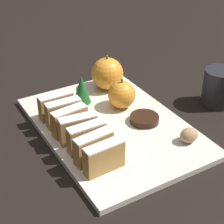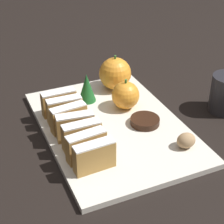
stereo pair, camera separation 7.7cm
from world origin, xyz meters
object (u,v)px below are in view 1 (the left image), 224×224
(walnut, at_px, (189,135))
(coffee_mug, at_px, (220,87))
(orange_near, at_px, (107,74))
(orange_far, at_px, (122,95))
(chocolate_cookie, at_px, (144,119))

(walnut, relative_size, coffee_mug, 0.35)
(orange_near, distance_m, orange_far, 0.10)
(chocolate_cookie, height_order, coffee_mug, coffee_mug)
(walnut, distance_m, chocolate_cookie, 0.11)
(orange_far, bearing_deg, orange_near, 79.95)
(walnut, bearing_deg, chocolate_cookie, 108.44)
(walnut, relative_size, chocolate_cookie, 0.60)
(orange_near, xyz_separation_m, coffee_mug, (0.20, -0.18, -0.01))
(orange_far, bearing_deg, chocolate_cookie, -83.41)
(orange_far, relative_size, walnut, 1.89)
(orange_near, relative_size, walnut, 2.32)
(orange_near, distance_m, coffee_mug, 0.27)
(chocolate_cookie, bearing_deg, coffee_mug, -2.02)
(coffee_mug, bearing_deg, walnut, -150.76)
(orange_near, relative_size, chocolate_cookie, 1.39)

